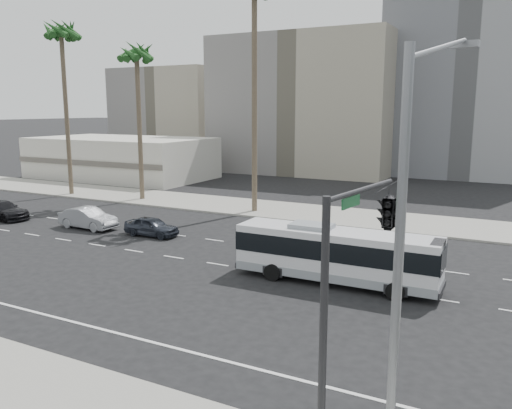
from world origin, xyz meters
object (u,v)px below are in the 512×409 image
Objects in this scene: city_bus at (336,253)px; streetlight_corner at (408,232)px; car_c at (2,210)px; palm_mid at (137,57)px; palm_far at (61,35)px; traffic_signal at (383,222)px; car_a at (152,226)px; car_b at (88,218)px.

city_bus is 14.22m from streetlight_corner.
car_c is 17.66m from palm_mid.
car_c is 0.34× the size of palm_mid.
streetlight_corner is 46.77m from palm_far.
palm_far is at bearing 154.74° from traffic_signal.
car_a is (-14.32, 3.54, -0.86)m from city_bus.
city_bus is at bearing -105.34° from car_a.
car_a is 0.23× the size of palm_far.
car_c is at bearing -69.74° from palm_far.
streetlight_corner is 2.00m from traffic_signal.
car_b is (-19.82, 3.20, -0.76)m from city_bus.
car_c is 0.29× the size of palm_far.
car_a is 24.22m from traffic_signal.
city_bus is 28.37m from car_c.
streetlight_corner is at bearing -65.55° from city_bus.
palm_far is at bearing 22.95° from car_c.
car_a is at bearing -83.02° from car_c.
streetlight_corner reaches higher than traffic_signal.
city_bus is 20.10m from car_b.
traffic_signal is 38.72m from palm_mid.
palm_far is at bearing -173.31° from palm_mid.
palm_far is (-8.23, -0.97, 2.27)m from palm_mid.
palm_far is at bearing 157.06° from city_bus.
city_bus is at bearing -92.36° from car_c.
traffic_signal is (4.72, -10.55, 4.15)m from city_bus.
streetlight_corner is 40.53m from palm_mid.
car_b is 28.56m from traffic_signal.
palm_far reaches higher than car_c.
car_b is 0.44× the size of streetlight_corner.
palm_mid is 0.86× the size of palm_far.
city_bus is 1.49× the size of traffic_signal.
car_c is at bearing -109.73° from palm_mid.
palm_far reaches higher than palm_mid.
car_b is 0.68× the size of traffic_signal.
car_c is 35.81m from traffic_signal.
streetlight_corner is (5.71, -12.28, 4.36)m from city_bus.
traffic_signal is at bearing -32.85° from palm_far.
streetlight_corner is 0.71× the size of palm_mid.
car_b is (-5.50, -0.34, 0.10)m from car_a.
traffic_signal reaches higher than car_a.
palm_mid reaches higher than traffic_signal.
palm_mid reaches higher than streetlight_corner.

